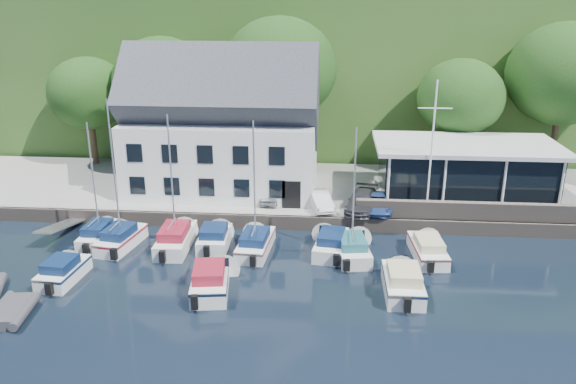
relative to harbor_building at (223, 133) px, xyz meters
name	(u,v)px	position (x,y,z in m)	size (l,w,h in m)	color
ground	(302,316)	(7.00, -16.50, -5.35)	(180.00, 180.00, 0.00)	black
quay	(315,192)	(7.00, 1.00, -4.85)	(60.00, 13.00, 1.00)	gray
quay_face	(312,223)	(7.00, -5.50, -4.85)	(60.00, 0.30, 1.00)	#63584F
hillside	(326,47)	(7.00, 45.50, 2.65)	(160.00, 75.00, 16.00)	#2A501E
harbor_building	(223,133)	(0.00, 0.00, 0.00)	(14.40, 8.20, 8.70)	white
club_pavilion	(464,170)	(18.00, -0.50, -2.30)	(13.20, 7.20, 4.10)	black
seawall	(492,211)	(19.00, -5.10, -3.75)	(18.00, 0.50, 1.20)	#63584F
gangway	(66,234)	(-9.50, -7.50, -5.35)	(1.20, 6.00, 1.40)	#B8B8BD
car_silver	(271,193)	(3.91, -2.64, -3.76)	(1.40, 3.48, 1.19)	#B5B5BA
car_white	(320,200)	(7.49, -3.76, -3.75)	(1.27, 3.65, 1.20)	silver
car_dgrey	(362,201)	(10.41, -3.94, -3.70)	(1.83, 4.49, 1.30)	#313136
car_blue	(377,202)	(11.48, -3.96, -3.74)	(1.42, 3.59, 1.23)	navy
flagpole	(432,149)	(14.82, -4.29, 0.21)	(2.19, 0.20, 9.13)	white
tree_0	(90,111)	(-12.80, 5.89, 0.33)	(6.86, 6.86, 9.37)	#13330F
tree_1	(164,103)	(-6.10, 5.43, 1.22)	(8.15, 8.15, 11.13)	#13330F
tree_2	(280,96)	(3.82, 5.27, 2.03)	(9.33, 9.33, 12.76)	#13330F
tree_4	(458,118)	(18.49, 5.32, 0.43)	(6.99, 6.99, 9.55)	#13330F
tree_5	(560,100)	(26.55, 6.01, 1.84)	(9.06, 9.06, 12.38)	#13330F
boat_r1_0	(93,179)	(-6.62, -8.57, -1.06)	(1.73, 5.81, 8.57)	white
boat_r1_1	(115,181)	(-4.98, -9.16, -0.96)	(1.86, 5.85, 8.78)	white
boat_r1_2	(171,178)	(-1.49, -8.94, -0.69)	(1.99, 6.83, 9.33)	white
boat_r1_3	(215,236)	(0.93, -8.53, -4.65)	(2.01, 5.15, 1.40)	white
boat_r1_4	(254,188)	(3.64, -9.11, -1.14)	(1.94, 6.35, 8.41)	white
boat_r1_5	(331,241)	(8.36, -8.84, -4.63)	(1.90, 5.93, 1.44)	white
boat_r1_6	(354,191)	(9.62, -9.36, -1.11)	(1.99, 6.16, 8.48)	white
boat_r1_7	(428,247)	(14.25, -9.11, -4.67)	(1.89, 6.19, 1.36)	white
boat_r2_0	(63,269)	(-6.60, -13.80, -4.65)	(1.85, 5.02, 1.40)	white
boat_r2_2	(210,278)	(1.88, -14.29, -4.56)	(2.07, 6.02, 1.57)	white
boat_r2_4	(403,280)	(12.23, -13.70, -4.56)	(2.14, 5.95, 1.57)	white
dinghy_1	(12,309)	(-7.47, -17.65, -4.97)	(1.96, 3.27, 0.76)	#36363B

